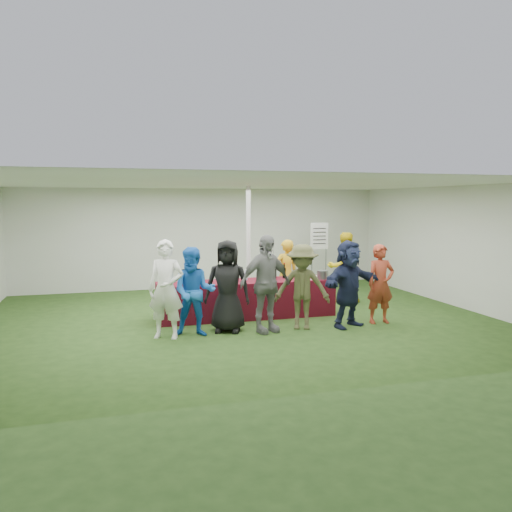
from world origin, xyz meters
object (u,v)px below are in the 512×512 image
object	(u,v)px
customer_1	(194,292)
serving_table	(247,299)
customer_5	(349,284)
customer_6	(381,284)
customer_3	(265,284)
staff_pourer	(286,274)
staff_back	(344,267)
dump_bucket	(323,275)
wine_list_sign	(319,241)
customer_0	(166,289)
customer_2	(227,286)
customer_4	(302,287)

from	to	relation	value
customer_1	serving_table	bearing A→B (deg)	56.31
customer_5	customer_6	distance (m)	0.74
customer_3	customer_6	xyz separation A→B (m)	(2.34, 0.03, -0.12)
staff_pourer	staff_back	distance (m)	1.55
serving_table	dump_bucket	world-z (taller)	dump_bucket
staff_back	customer_3	distance (m)	3.31
customer_3	dump_bucket	bearing A→B (deg)	17.23
serving_table	customer_5	bearing A→B (deg)	-38.52
wine_list_sign	customer_5	xyz separation A→B (m)	(-1.00, -3.76, -0.49)
customer_0	customer_2	world-z (taller)	customer_0
customer_6	customer_1	bearing A→B (deg)	179.86
customer_5	customer_6	world-z (taller)	customer_5
serving_table	customer_3	bearing A→B (deg)	-88.77
customer_2	customer_4	xyz separation A→B (m)	(1.37, -0.19, -0.05)
staff_back	customer_1	size ratio (longest dim) A/B	1.05
staff_pourer	customer_0	size ratio (longest dim) A/B	0.89
serving_table	staff_pourer	distance (m)	1.28
serving_table	wine_list_sign	bearing A→B (deg)	43.06
dump_bucket	customer_5	world-z (taller)	customer_5
serving_table	staff_pourer	xyz separation A→B (m)	(1.06, 0.60, 0.39)
customer_1	staff_back	bearing A→B (deg)	41.43
staff_back	serving_table	bearing A→B (deg)	23.12
customer_0	customer_5	bearing A→B (deg)	20.83
staff_pourer	customer_4	distance (m)	1.82
customer_4	customer_0	bearing A→B (deg)	-159.54
staff_pourer	staff_back	size ratio (longest dim) A/B	0.93
customer_0	customer_1	size ratio (longest dim) A/B	1.09
wine_list_sign	serving_table	bearing A→B (deg)	-136.94
customer_0	customer_3	distance (m)	1.76
customer_6	customer_3	bearing A→B (deg)	-178.49
customer_3	customer_4	distance (m)	0.73
wine_list_sign	staff_pourer	size ratio (longest dim) A/B	1.18
staff_pourer	customer_2	size ratio (longest dim) A/B	0.91
dump_bucket	customer_4	xyz separation A→B (m)	(-0.83, -0.97, -0.05)
customer_2	customer_3	bearing A→B (deg)	0.71
customer_2	customer_6	size ratio (longest dim) A/B	1.09
customer_0	customer_2	xyz separation A→B (m)	(1.11, 0.15, -0.02)
staff_pourer	customer_1	bearing A→B (deg)	31.84
wine_list_sign	customer_0	size ratio (longest dim) A/B	1.05
customer_5	customer_6	size ratio (longest dim) A/B	1.07
staff_back	customer_0	world-z (taller)	customer_0
customer_1	customer_3	world-z (taller)	customer_3
staff_pourer	customer_2	bearing A→B (deg)	38.34
customer_0	customer_3	size ratio (longest dim) A/B	0.97
dump_bucket	customer_0	distance (m)	3.43
staff_pourer	customer_5	xyz separation A→B (m)	(0.57, -1.90, 0.06)
customer_2	customer_3	world-z (taller)	customer_3
customer_2	customer_5	world-z (taller)	customer_2
serving_table	wine_list_sign	distance (m)	3.73
dump_bucket	customer_3	size ratio (longest dim) A/B	0.14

